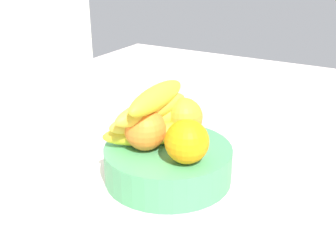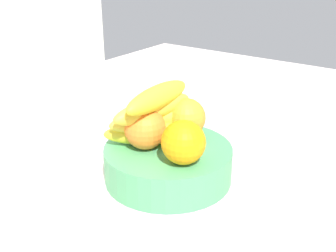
% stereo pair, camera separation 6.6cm
% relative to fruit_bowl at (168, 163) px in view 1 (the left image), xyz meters
% --- Properties ---
extents(ground_plane, '(1.80, 1.40, 0.03)m').
position_rel_fruit_bowl_xyz_m(ground_plane, '(0.02, -0.02, -0.05)').
color(ground_plane, beige).
extents(fruit_bowl, '(0.22, 0.22, 0.06)m').
position_rel_fruit_bowl_xyz_m(fruit_bowl, '(0.00, 0.00, 0.00)').
color(fruit_bowl, '#4A9C62').
rests_on(fruit_bowl, ground_plane).
extents(orange_front_left, '(0.07, 0.07, 0.07)m').
position_rel_fruit_bowl_xyz_m(orange_front_left, '(-0.03, -0.05, 0.07)').
color(orange_front_left, orange).
rests_on(orange_front_left, fruit_bowl).
extents(orange_front_right, '(0.07, 0.07, 0.07)m').
position_rel_fruit_bowl_xyz_m(orange_front_right, '(0.06, 0.00, 0.07)').
color(orange_front_right, orange).
rests_on(orange_front_right, fruit_bowl).
extents(orange_center, '(0.07, 0.07, 0.07)m').
position_rel_fruit_bowl_xyz_m(orange_center, '(-0.02, 0.03, 0.07)').
color(orange_center, orange).
rests_on(orange_center, fruit_bowl).
extents(banana_bunch, '(0.18, 0.16, 0.11)m').
position_rel_fruit_bowl_xyz_m(banana_bunch, '(0.00, 0.03, 0.08)').
color(banana_bunch, yellow).
rests_on(banana_bunch, fruit_bowl).
extents(cutting_board, '(0.28, 0.04, 0.36)m').
position_rel_fruit_bowl_xyz_m(cutting_board, '(-0.04, 0.26, 0.15)').
color(cutting_board, white).
rests_on(cutting_board, ground_plane).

